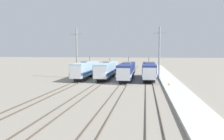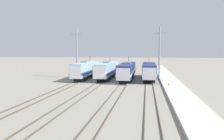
{
  "view_description": "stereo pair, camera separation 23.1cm",
  "coord_description": "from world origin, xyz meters",
  "px_view_note": "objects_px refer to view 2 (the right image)",
  "views": [
    {
      "loc": [
        6.91,
        -43.56,
        6.7
      ],
      "look_at": [
        -0.36,
        3.57,
        2.65
      ],
      "focal_mm": 35.0,
      "sensor_mm": 36.0,
      "label": 1
    },
    {
      "loc": [
        7.14,
        -43.53,
        6.7
      ],
      "look_at": [
        -0.36,
        3.57,
        2.65
      ],
      "focal_mm": 35.0,
      "sensor_mm": 36.0,
      "label": 2
    }
  ],
  "objects_px": {
    "catenary_tower_right": "(159,53)",
    "traffic_cone": "(169,84)",
    "locomotive_center_left": "(107,70)",
    "catenary_tower_left": "(77,52)",
    "locomotive_center_right": "(127,71)",
    "locomotive_far_left": "(86,70)",
    "locomotive_far_right": "(149,71)"
  },
  "relations": [
    {
      "from": "catenary_tower_left",
      "to": "catenary_tower_right",
      "type": "height_order",
      "value": "same"
    },
    {
      "from": "locomotive_far_left",
      "to": "locomotive_far_right",
      "type": "xyz_separation_m",
      "value": [
        15.45,
        0.65,
        -0.09
      ]
    },
    {
      "from": "locomotive_center_right",
      "to": "catenary_tower_left",
      "type": "xyz_separation_m",
      "value": [
        -12.91,
        2.04,
        4.28
      ]
    },
    {
      "from": "locomotive_far_right",
      "to": "traffic_cone",
      "type": "xyz_separation_m",
      "value": [
        3.6,
        -10.61,
        -1.56
      ]
    },
    {
      "from": "locomotive_far_left",
      "to": "locomotive_center_right",
      "type": "bearing_deg",
      "value": -3.49
    },
    {
      "from": "catenary_tower_right",
      "to": "traffic_cone",
      "type": "relative_size",
      "value": 27.53
    },
    {
      "from": "locomotive_far_left",
      "to": "locomotive_center_left",
      "type": "bearing_deg",
      "value": 12.75
    },
    {
      "from": "locomotive_far_left",
      "to": "catenary_tower_left",
      "type": "distance_m",
      "value": 5.14
    },
    {
      "from": "locomotive_center_right",
      "to": "catenary_tower_left",
      "type": "height_order",
      "value": "catenary_tower_left"
    },
    {
      "from": "locomotive_far_left",
      "to": "catenary_tower_left",
      "type": "xyz_separation_m",
      "value": [
        -2.61,
        1.41,
        4.2
      ]
    },
    {
      "from": "locomotive_far_left",
      "to": "catenary_tower_left",
      "type": "height_order",
      "value": "catenary_tower_left"
    },
    {
      "from": "traffic_cone",
      "to": "catenary_tower_right",
      "type": "bearing_deg",
      "value": 95.93
    },
    {
      "from": "catenary_tower_left",
      "to": "catenary_tower_right",
      "type": "distance_m",
      "value": 20.47
    },
    {
      "from": "locomotive_far_right",
      "to": "catenary_tower_left",
      "type": "distance_m",
      "value": 18.58
    },
    {
      "from": "locomotive_far_right",
      "to": "locomotive_far_left",
      "type": "bearing_deg",
      "value": -177.6
    },
    {
      "from": "locomotive_far_right",
      "to": "locomotive_center_left",
      "type": "bearing_deg",
      "value": 177.12
    },
    {
      "from": "locomotive_far_left",
      "to": "locomotive_center_right",
      "type": "height_order",
      "value": "locomotive_far_left"
    },
    {
      "from": "locomotive_center_right",
      "to": "catenary_tower_right",
      "type": "relative_size",
      "value": 1.48
    },
    {
      "from": "catenary_tower_right",
      "to": "traffic_cone",
      "type": "bearing_deg",
      "value": -84.07
    },
    {
      "from": "locomotive_far_left",
      "to": "catenary_tower_right",
      "type": "xyz_separation_m",
      "value": [
        17.86,
        1.41,
        4.2
      ]
    },
    {
      "from": "locomotive_center_right",
      "to": "locomotive_far_right",
      "type": "distance_m",
      "value": 5.31
    },
    {
      "from": "locomotive_center_right",
      "to": "catenary_tower_left",
      "type": "relative_size",
      "value": 1.48
    },
    {
      "from": "locomotive_center_right",
      "to": "traffic_cone",
      "type": "height_order",
      "value": "locomotive_center_right"
    },
    {
      "from": "locomotive_far_left",
      "to": "traffic_cone",
      "type": "relative_size",
      "value": 37.25
    },
    {
      "from": "locomotive_center_left",
      "to": "locomotive_far_right",
      "type": "xyz_separation_m",
      "value": [
        10.3,
        -0.52,
        -0.04
      ]
    },
    {
      "from": "locomotive_center_left",
      "to": "catenary_tower_left",
      "type": "relative_size",
      "value": 1.48
    },
    {
      "from": "locomotive_center_left",
      "to": "catenary_tower_left",
      "type": "bearing_deg",
      "value": 178.18
    },
    {
      "from": "locomotive_far_right",
      "to": "catenary_tower_right",
      "type": "bearing_deg",
      "value": 17.58
    },
    {
      "from": "locomotive_center_right",
      "to": "locomotive_far_right",
      "type": "xyz_separation_m",
      "value": [
        5.15,
        1.27,
        -0.01
      ]
    },
    {
      "from": "locomotive_far_right",
      "to": "catenary_tower_right",
      "type": "xyz_separation_m",
      "value": [
        2.41,
        0.76,
        4.29
      ]
    },
    {
      "from": "locomotive_far_left",
      "to": "locomotive_center_left",
      "type": "distance_m",
      "value": 5.28
    },
    {
      "from": "locomotive_center_left",
      "to": "locomotive_center_right",
      "type": "relative_size",
      "value": 1.0
    }
  ]
}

